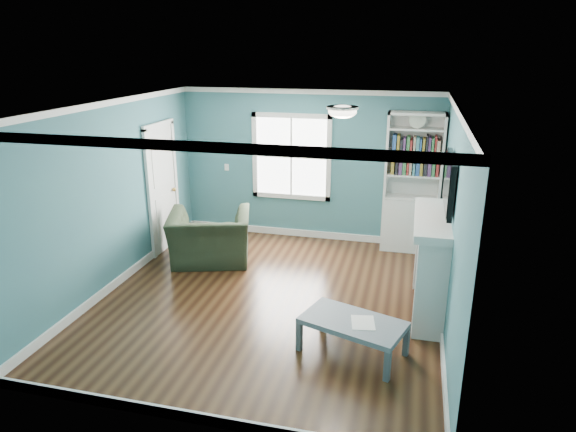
# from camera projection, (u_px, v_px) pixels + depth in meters

# --- Properties ---
(floor) EXTENTS (5.00, 5.00, 0.00)m
(floor) POSITION_uv_depth(u_px,v_px,m) (269.00, 299.00, 6.99)
(floor) COLOR black
(floor) RESTS_ON ground
(room_walls) EXTENTS (5.00, 5.00, 5.00)m
(room_walls) POSITION_uv_depth(u_px,v_px,m) (268.00, 187.00, 6.49)
(room_walls) COLOR #396D7A
(room_walls) RESTS_ON ground
(trim) EXTENTS (4.50, 5.00, 2.60)m
(trim) POSITION_uv_depth(u_px,v_px,m) (268.00, 213.00, 6.60)
(trim) COLOR white
(trim) RESTS_ON ground
(window) EXTENTS (1.40, 0.06, 1.50)m
(window) POSITION_uv_depth(u_px,v_px,m) (291.00, 157.00, 8.88)
(window) COLOR white
(window) RESTS_ON room_walls
(bookshelf) EXTENTS (0.90, 0.35, 2.31)m
(bookshelf) POSITION_uv_depth(u_px,v_px,m) (411.00, 197.00, 8.40)
(bookshelf) COLOR silver
(bookshelf) RESTS_ON ground
(fireplace) EXTENTS (0.44, 1.58, 1.30)m
(fireplace) POSITION_uv_depth(u_px,v_px,m) (431.00, 266.00, 6.49)
(fireplace) COLOR black
(fireplace) RESTS_ON ground
(tv) EXTENTS (0.06, 1.10, 0.65)m
(tv) POSITION_uv_depth(u_px,v_px,m) (450.00, 183.00, 6.12)
(tv) COLOR black
(tv) RESTS_ON fireplace
(door) EXTENTS (0.12, 0.98, 2.17)m
(door) POSITION_uv_depth(u_px,v_px,m) (163.00, 187.00, 8.45)
(door) COLOR silver
(door) RESTS_ON ground
(ceiling_fixture) EXTENTS (0.38, 0.38, 0.15)m
(ceiling_fixture) POSITION_uv_depth(u_px,v_px,m) (342.00, 111.00, 6.07)
(ceiling_fixture) COLOR white
(ceiling_fixture) RESTS_ON room_walls
(light_switch) EXTENTS (0.08, 0.01, 0.12)m
(light_switch) POSITION_uv_depth(u_px,v_px,m) (227.00, 167.00, 9.24)
(light_switch) COLOR white
(light_switch) RESTS_ON room_walls
(recliner) EXTENTS (1.42, 1.14, 1.08)m
(recliner) POSITION_uv_depth(u_px,v_px,m) (210.00, 229.00, 8.05)
(recliner) COLOR black
(recliner) RESTS_ON ground
(coffee_table) EXTENTS (1.25, 0.93, 0.41)m
(coffee_table) POSITION_uv_depth(u_px,v_px,m) (353.00, 325.00, 5.67)
(coffee_table) COLOR #4A5359
(coffee_table) RESTS_ON ground
(paper_sheet) EXTENTS (0.30, 0.36, 0.00)m
(paper_sheet) POSITION_uv_depth(u_px,v_px,m) (363.00, 323.00, 5.60)
(paper_sheet) COLOR white
(paper_sheet) RESTS_ON coffee_table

